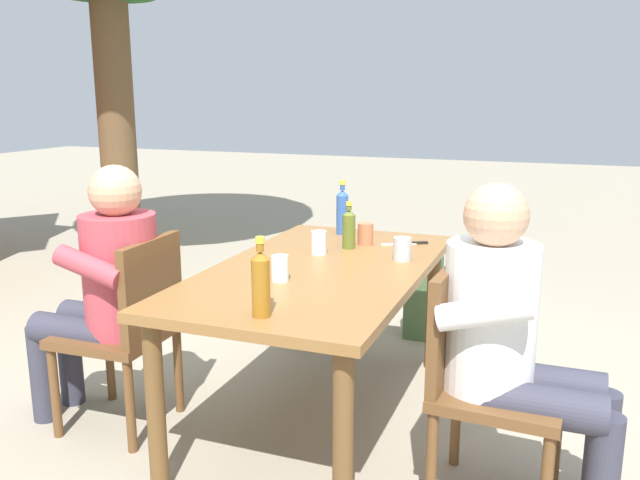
{
  "coord_description": "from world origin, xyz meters",
  "views": [
    {
      "loc": [
        -2.61,
        -0.99,
        1.47
      ],
      "look_at": [
        0.0,
        0.0,
        0.84
      ],
      "focal_mm": 36.97,
      "sensor_mm": 36.0,
      "label": 1
    }
  ],
  "objects_px": {
    "person_in_white_shirt": "(512,334)",
    "cup_terracotta": "(365,234)",
    "cup_glass": "(319,243)",
    "table_knife": "(408,243)",
    "cup_white": "(280,268)",
    "cup_steel": "(402,249)",
    "dining_table": "(320,286)",
    "backpack_by_near_side": "(425,298)",
    "chair_far_left": "(130,323)",
    "bottle_blue": "(342,211)",
    "chair_near_left": "(478,374)",
    "person_in_plaid_shirt": "(107,284)",
    "bottle_amber": "(261,282)",
    "bottle_olive": "(349,228)"
  },
  "relations": [
    {
      "from": "person_in_white_shirt",
      "to": "cup_terracotta",
      "type": "height_order",
      "value": "person_in_white_shirt"
    },
    {
      "from": "cup_glass",
      "to": "table_knife",
      "type": "relative_size",
      "value": 0.5
    },
    {
      "from": "person_in_white_shirt",
      "to": "cup_white",
      "type": "relative_size",
      "value": 11.04
    },
    {
      "from": "cup_steel",
      "to": "table_knife",
      "type": "xyz_separation_m",
      "value": [
        0.33,
        0.05,
        -0.05
      ]
    },
    {
      "from": "cup_steel",
      "to": "dining_table",
      "type": "bearing_deg",
      "value": 127.29
    },
    {
      "from": "person_in_white_shirt",
      "to": "backpack_by_near_side",
      "type": "xyz_separation_m",
      "value": [
        1.61,
        0.63,
        -0.43
      ]
    },
    {
      "from": "chair_far_left",
      "to": "cup_terracotta",
      "type": "height_order",
      "value": "chair_far_left"
    },
    {
      "from": "cup_steel",
      "to": "table_knife",
      "type": "height_order",
      "value": "cup_steel"
    },
    {
      "from": "cup_white",
      "to": "backpack_by_near_side",
      "type": "bearing_deg",
      "value": -11.03
    },
    {
      "from": "cup_white",
      "to": "table_knife",
      "type": "xyz_separation_m",
      "value": [
        0.83,
        -0.33,
        -0.05
      ]
    },
    {
      "from": "person_in_white_shirt",
      "to": "table_knife",
      "type": "relative_size",
      "value": 5.31
    },
    {
      "from": "bottle_blue",
      "to": "cup_glass",
      "type": "height_order",
      "value": "bottle_blue"
    },
    {
      "from": "dining_table",
      "to": "cup_white",
      "type": "relative_size",
      "value": 15.49
    },
    {
      "from": "chair_near_left",
      "to": "table_knife",
      "type": "bearing_deg",
      "value": 27.41
    },
    {
      "from": "chair_far_left",
      "to": "cup_terracotta",
      "type": "xyz_separation_m",
      "value": [
        0.85,
        -0.8,
        0.29
      ]
    },
    {
      "from": "person_in_white_shirt",
      "to": "bottle_blue",
      "type": "relative_size",
      "value": 4.04
    },
    {
      "from": "cup_glass",
      "to": "cup_white",
      "type": "xyz_separation_m",
      "value": [
        -0.48,
        -0.02,
        -0.0
      ]
    },
    {
      "from": "chair_far_left",
      "to": "bottle_blue",
      "type": "height_order",
      "value": "bottle_blue"
    },
    {
      "from": "person_in_plaid_shirt",
      "to": "bottle_blue",
      "type": "height_order",
      "value": "person_in_plaid_shirt"
    },
    {
      "from": "bottle_amber",
      "to": "person_in_white_shirt",
      "type": "bearing_deg",
      "value": -69.03
    },
    {
      "from": "bottle_amber",
      "to": "backpack_by_near_side",
      "type": "height_order",
      "value": "bottle_amber"
    },
    {
      "from": "chair_near_left",
      "to": "table_knife",
      "type": "distance_m",
      "value": 1.07
    },
    {
      "from": "chair_far_left",
      "to": "cup_white",
      "type": "distance_m",
      "value": 0.74
    },
    {
      "from": "chair_near_left",
      "to": "cup_terracotta",
      "type": "bearing_deg",
      "value": 38.82
    },
    {
      "from": "bottle_olive",
      "to": "cup_terracotta",
      "type": "distance_m",
      "value": 0.13
    },
    {
      "from": "dining_table",
      "to": "cup_steel",
      "type": "bearing_deg",
      "value": -52.71
    },
    {
      "from": "person_in_plaid_shirt",
      "to": "cup_white",
      "type": "distance_m",
      "value": 0.8
    },
    {
      "from": "cup_white",
      "to": "cup_terracotta",
      "type": "distance_m",
      "value": 0.76
    },
    {
      "from": "person_in_white_shirt",
      "to": "backpack_by_near_side",
      "type": "relative_size",
      "value": 2.48
    },
    {
      "from": "bottle_blue",
      "to": "backpack_by_near_side",
      "type": "relative_size",
      "value": 0.61
    },
    {
      "from": "chair_near_left",
      "to": "table_knife",
      "type": "xyz_separation_m",
      "value": [
        0.93,
        0.48,
        0.24
      ]
    },
    {
      "from": "chair_far_left",
      "to": "bottle_olive",
      "type": "relative_size",
      "value": 3.76
    },
    {
      "from": "bottle_amber",
      "to": "backpack_by_near_side",
      "type": "distance_m",
      "value": 2.03
    },
    {
      "from": "dining_table",
      "to": "table_knife",
      "type": "bearing_deg",
      "value": -24.92
    },
    {
      "from": "cup_steel",
      "to": "table_knife",
      "type": "distance_m",
      "value": 0.33
    },
    {
      "from": "chair_near_left",
      "to": "bottle_olive",
      "type": "relative_size",
      "value": 3.76
    },
    {
      "from": "person_in_plaid_shirt",
      "to": "cup_glass",
      "type": "relative_size",
      "value": 10.59
    },
    {
      "from": "chair_far_left",
      "to": "cup_glass",
      "type": "height_order",
      "value": "chair_far_left"
    },
    {
      "from": "chair_near_left",
      "to": "cup_glass",
      "type": "xyz_separation_m",
      "value": [
        0.58,
        0.83,
        0.29
      ]
    },
    {
      "from": "cup_glass",
      "to": "cup_white",
      "type": "bearing_deg",
      "value": -178.2
    },
    {
      "from": "table_knife",
      "to": "cup_white",
      "type": "bearing_deg",
      "value": 158.25
    },
    {
      "from": "cup_white",
      "to": "cup_steel",
      "type": "height_order",
      "value": "same"
    },
    {
      "from": "person_in_white_shirt",
      "to": "cup_glass",
      "type": "distance_m",
      "value": 1.11
    },
    {
      "from": "person_in_white_shirt",
      "to": "bottle_olive",
      "type": "bearing_deg",
      "value": 48.52
    },
    {
      "from": "bottle_amber",
      "to": "cup_white",
      "type": "distance_m",
      "value": 0.43
    },
    {
      "from": "person_in_white_shirt",
      "to": "dining_table",
      "type": "bearing_deg",
      "value": 66.44
    },
    {
      "from": "cup_glass",
      "to": "table_knife",
      "type": "bearing_deg",
      "value": -44.66
    },
    {
      "from": "dining_table",
      "to": "person_in_plaid_shirt",
      "type": "height_order",
      "value": "person_in_plaid_shirt"
    },
    {
      "from": "dining_table",
      "to": "person_in_white_shirt",
      "type": "relative_size",
      "value": 1.4
    },
    {
      "from": "cup_glass",
      "to": "cup_steel",
      "type": "xyz_separation_m",
      "value": [
        0.02,
        -0.4,
        -0.0
      ]
    }
  ]
}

